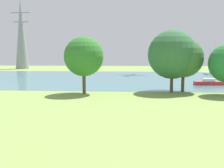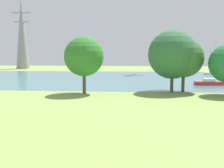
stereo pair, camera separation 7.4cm
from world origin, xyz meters
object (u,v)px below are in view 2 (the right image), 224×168
Objects in this scene: tree_mid_shore at (173,55)px; tree_east_near at (184,58)px; electricity_pylon at (22,34)px; sailboat_white at (214,73)px; tree_west_far at (84,57)px; sailboat_red at (209,82)px.

tree_mid_shore reaches higher than tree_east_near.
tree_mid_shore is 66.74m from electricity_pylon.
electricity_pylon reaches higher than tree_east_near.
sailboat_white reaches higher than tree_west_far.
tree_mid_shore reaches higher than sailboat_red.
sailboat_white is 61.95m from electricity_pylon.
sailboat_white is 0.34× the size of electricity_pylon.
sailboat_white is at bearing 71.45° from sailboat_red.
sailboat_white is 32.74m from tree_east_near.
tree_mid_shore is at bearing -179.09° from tree_east_near.
tree_east_near is at bearing 10.73° from tree_west_far.
tree_west_far reaches higher than tree_east_near.
tree_mid_shore reaches higher than sailboat_white.
electricity_pylon reaches higher than sailboat_white.
tree_west_far is 0.88× the size of tree_mid_shore.
tree_east_near reaches higher than sailboat_red.
sailboat_red is 22.78m from tree_west_far.
tree_west_far is 13.77m from tree_east_near.
sailboat_red is at bearing 48.43° from tree_mid_shore.
sailboat_red is 0.83× the size of tree_west_far.
sailboat_white is 42.06m from tree_west_far.
tree_west_far reaches higher than sailboat_red.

